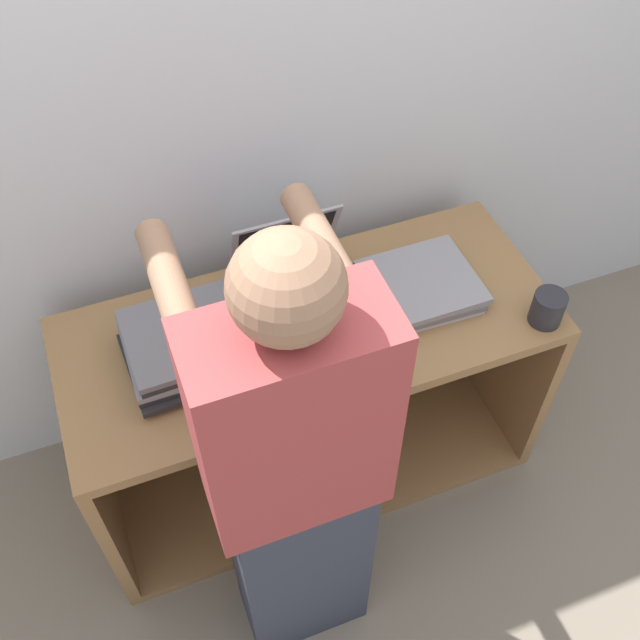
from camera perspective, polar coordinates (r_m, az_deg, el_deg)
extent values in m
plane|color=#756B5B|center=(2.56, 1.71, -15.65)|extent=(12.00, 12.00, 0.00)
cube|color=silver|center=(2.05, -5.07, 16.34)|extent=(8.00, 0.05, 2.40)
cube|color=olive|center=(2.10, -0.86, -0.71)|extent=(1.40, 0.59, 0.04)
cube|color=olive|center=(2.67, -0.69, -10.13)|extent=(1.40, 0.59, 0.04)
cube|color=olive|center=(2.35, -16.83, -10.66)|extent=(0.04, 0.59, 0.65)
cube|color=olive|center=(2.59, 13.48, -1.36)|extent=(0.04, 0.59, 0.65)
cube|color=olive|center=(2.53, -2.95, -1.15)|extent=(1.33, 0.04, 0.65)
cube|color=gray|center=(2.08, -0.87, -0.22)|extent=(0.31, 0.28, 0.02)
cube|color=#28282B|center=(2.08, -0.98, 0.20)|extent=(0.25, 0.15, 0.00)
cube|color=gray|center=(2.11, -2.79, 6.01)|extent=(0.31, 0.11, 0.26)
cube|color=black|center=(2.10, -2.75, 5.97)|extent=(0.27, 0.10, 0.23)
cube|color=#B7B7BC|center=(2.04, -9.75, -2.73)|extent=(0.32, 0.29, 0.02)
cube|color=#232326|center=(2.01, -10.12, -2.76)|extent=(0.32, 0.29, 0.02)
cube|color=#232326|center=(2.01, -10.15, -2.14)|extent=(0.31, 0.28, 0.02)
cube|color=gray|center=(1.99, -10.23, -1.82)|extent=(0.31, 0.28, 0.02)
cube|color=#232326|center=(1.98, -10.11, -1.32)|extent=(0.32, 0.29, 0.02)
cube|color=slate|center=(1.96, -10.20, -1.02)|extent=(0.32, 0.29, 0.02)
cube|color=#B7B7BC|center=(2.18, 7.25, 2.23)|extent=(0.32, 0.29, 0.02)
cube|color=slate|center=(2.16, 7.41, 2.51)|extent=(0.32, 0.29, 0.02)
cube|color=gray|center=(2.15, 7.75, 2.92)|extent=(0.31, 0.28, 0.02)
cube|color=#2D3342|center=(2.12, -1.53, -17.47)|extent=(0.34, 0.20, 0.75)
cube|color=#993838|center=(1.52, -2.05, -7.71)|extent=(0.40, 0.20, 0.59)
sphere|color=#8C664C|center=(1.21, -2.56, 2.46)|extent=(0.20, 0.20, 0.20)
cylinder|color=#8C664C|center=(1.50, -11.40, 2.72)|extent=(0.07, 0.32, 0.07)
cylinder|color=#8C664C|center=(1.55, 0.09, 5.87)|extent=(0.07, 0.32, 0.07)
cylinder|color=#232328|center=(2.15, 16.96, 0.86)|extent=(0.09, 0.09, 0.10)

